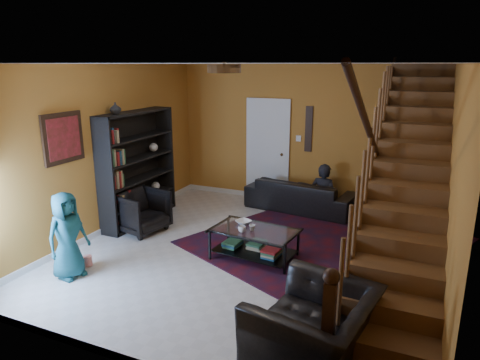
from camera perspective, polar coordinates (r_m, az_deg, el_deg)
The scene contains 21 objects.
floor at distance 6.60m, azimuth 1.16°, elevation -9.85°, with size 5.50×5.50×0.00m, color beige.
room at distance 8.22m, azimuth -3.90°, elevation -4.33°, with size 5.50×5.50×5.50m.
staircase at distance 5.70m, azimuth 21.36°, elevation -0.01°, with size 0.95×5.02×3.18m.
bookshelf at distance 7.92m, azimuth -13.39°, elevation 1.44°, with size 0.35×1.80×2.00m.
door at distance 8.95m, azimuth 3.72°, elevation 3.78°, with size 0.82×0.05×2.05m, color silver.
framed_picture at distance 6.77m, azimuth -22.52°, elevation 5.20°, with size 0.04×0.74×0.74m, color maroon.
wall_hanging at distance 8.62m, azimuth 9.14°, elevation 6.72°, with size 0.14×0.03×0.90m, color black.
ceiling_fixture at distance 5.24m, azimuth -2.12°, elevation 14.62°, with size 0.40×0.40×0.10m, color #3F2814.
rug at distance 7.18m, azimuth 11.42°, elevation -7.93°, with size 3.34×3.82×0.02m, color #410B13.
sofa at distance 8.48m, azimuth 8.08°, elevation -1.99°, with size 2.11×0.82×0.62m, color black.
armchair_left at distance 7.52m, azimuth -13.04°, elevation -4.09°, with size 0.76×0.79×0.71m, color black.
armchair_right at distance 4.30m, azimuth 9.75°, elevation -19.18°, with size 1.16×1.02×0.76m, color black.
person_adult_a at distance 8.44m, azimuth 11.00°, elevation -2.55°, with size 0.52×0.34×1.42m, color black.
person_adult_b at distance 8.32m, azimuth 17.13°, elevation -3.38°, with size 0.67×0.52×1.38m, color black.
person_child at distance 6.16m, azimuth -22.05°, elevation -6.85°, with size 0.58×0.38×1.19m, color #1B5266.
coffee_table at distance 6.35m, azimuth 1.93°, elevation -8.23°, with size 1.28×0.83×0.46m.
cup_a at distance 6.17m, azimuth 0.28°, elevation -6.57°, with size 0.11×0.11×0.09m, color #999999.
cup_b at distance 6.23m, azimuth 1.63°, elevation -6.37°, with size 0.09×0.09×0.09m, color #999999.
bowl at distance 6.48m, azimuth 0.45°, elevation -5.64°, with size 0.22×0.22×0.06m, color #999999.
vase at distance 7.35m, azimuth -16.28°, elevation 9.16°, with size 0.18×0.18×0.19m, color #999999.
popcorn_bucket at distance 6.55m, azimuth -19.64°, elevation -10.09°, with size 0.12×0.12×0.14m, color red.
Camera 1 is at (2.27, -5.53, 2.79)m, focal length 32.00 mm.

